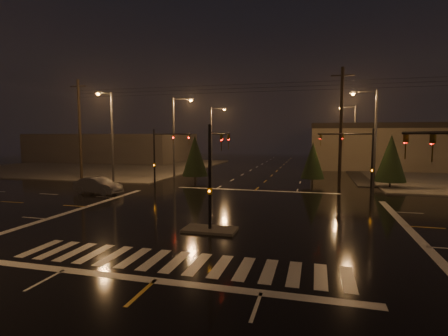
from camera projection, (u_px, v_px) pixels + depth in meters
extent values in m
plane|color=black|center=(227.00, 215.00, 23.62)|extent=(140.00, 140.00, 0.00)
cube|color=#4B4843|center=(102.00, 166.00, 60.14)|extent=(36.00, 36.00, 0.12)
cube|color=#4B4843|center=(210.00, 230.00, 19.76)|extent=(3.00, 1.60, 0.15)
cube|color=beige|center=(176.00, 262.00, 14.96)|extent=(15.00, 2.60, 0.01)
cube|color=beige|center=(155.00, 280.00, 13.03)|extent=(16.00, 0.50, 0.01)
cube|color=beige|center=(255.00, 190.00, 34.20)|extent=(16.00, 0.50, 0.01)
cube|color=#3E3837|center=(115.00, 147.00, 72.70)|extent=(30.00, 18.00, 5.60)
cylinder|color=black|center=(210.00, 178.00, 19.48)|extent=(0.18, 0.18, 6.00)
cylinder|color=black|center=(220.00, 134.00, 21.41)|extent=(0.12, 4.50, 0.12)
imported|color=#594707|center=(229.00, 134.00, 23.36)|extent=(0.16, 0.20, 1.00)
cube|color=#594707|center=(210.00, 191.00, 19.55)|extent=(0.25, 0.18, 0.35)
cylinder|color=black|center=(372.00, 162.00, 30.75)|extent=(0.18, 0.18, 6.00)
cylinder|color=black|center=(346.00, 134.00, 30.29)|extent=(4.74, 1.82, 0.12)
imported|color=#594707|center=(321.00, 135.00, 30.10)|extent=(0.24, 0.22, 1.00)
cube|color=#594707|center=(372.00, 170.00, 30.82)|extent=(0.25, 0.18, 0.35)
cylinder|color=black|center=(154.00, 158.00, 36.12)|extent=(0.18, 0.18, 6.00)
cylinder|color=black|center=(172.00, 134.00, 34.46)|extent=(4.74, 1.82, 0.12)
imported|color=#594707|center=(189.00, 135.00, 33.18)|extent=(0.24, 0.22, 1.00)
cube|color=#594707|center=(154.00, 165.00, 36.18)|extent=(0.25, 0.18, 0.35)
cylinder|color=black|center=(437.00, 133.00, 12.29)|extent=(1.48, 3.80, 0.12)
imported|color=#594707|center=(406.00, 134.00, 14.08)|extent=(0.22, 0.24, 1.00)
cylinder|color=#38383A|center=(174.00, 138.00, 43.40)|extent=(0.24, 0.24, 10.00)
cylinder|color=#38383A|center=(182.00, 99.00, 42.64)|extent=(2.40, 0.14, 0.14)
cube|color=#38383A|center=(191.00, 99.00, 42.36)|extent=(0.70, 0.30, 0.18)
sphere|color=orange|center=(191.00, 100.00, 42.37)|extent=(0.32, 0.32, 0.32)
cylinder|color=#38383A|center=(211.00, 137.00, 58.79)|extent=(0.24, 0.24, 10.00)
cylinder|color=#38383A|center=(218.00, 108.00, 58.03)|extent=(2.40, 0.14, 0.14)
cube|color=#38383A|center=(224.00, 109.00, 57.76)|extent=(0.70, 0.30, 0.18)
sphere|color=orange|center=(224.00, 109.00, 57.77)|extent=(0.32, 0.32, 0.32)
cylinder|color=#38383A|center=(375.00, 139.00, 35.60)|extent=(0.24, 0.24, 10.00)
cylinder|color=#38383A|center=(364.00, 92.00, 35.45)|extent=(2.40, 0.14, 0.14)
cube|color=#38383A|center=(353.00, 92.00, 35.74)|extent=(0.70, 0.30, 0.18)
sphere|color=orange|center=(353.00, 94.00, 35.75)|extent=(0.32, 0.32, 0.32)
cylinder|color=#38383A|center=(355.00, 138.00, 54.84)|extent=(0.24, 0.24, 10.00)
cylinder|color=#38383A|center=(348.00, 107.00, 54.70)|extent=(2.40, 0.14, 0.14)
cube|color=#38383A|center=(340.00, 107.00, 54.98)|extent=(0.70, 0.30, 0.18)
sphere|color=orange|center=(340.00, 108.00, 54.99)|extent=(0.32, 0.32, 0.32)
cylinder|color=#38383A|center=(112.00, 139.00, 38.29)|extent=(0.24, 0.24, 10.00)
cylinder|color=#38383A|center=(104.00, 93.00, 36.68)|extent=(0.14, 2.40, 0.14)
cube|color=#38383A|center=(98.00, 92.00, 35.63)|extent=(0.30, 0.70, 0.18)
sphere|color=orange|center=(98.00, 94.00, 35.64)|extent=(0.32, 0.32, 0.32)
cylinder|color=black|center=(80.00, 130.00, 42.14)|extent=(0.32, 0.32, 12.00)
cube|color=black|center=(78.00, 86.00, 41.64)|extent=(2.20, 0.12, 0.12)
cylinder|color=black|center=(341.00, 129.00, 34.47)|extent=(0.32, 0.32, 12.00)
cube|color=black|center=(343.00, 75.00, 33.98)|extent=(2.20, 0.12, 0.12)
cylinder|color=black|center=(390.00, 185.00, 35.55)|extent=(0.18, 0.18, 0.70)
cone|color=black|center=(391.00, 158.00, 35.29)|extent=(3.06, 3.06, 4.78)
cylinder|color=black|center=(195.00, 179.00, 40.55)|extent=(0.18, 0.18, 0.70)
cone|color=black|center=(195.00, 156.00, 40.30)|extent=(2.97, 2.97, 4.64)
cylinder|color=black|center=(312.00, 182.00, 38.07)|extent=(0.18, 0.18, 0.70)
cone|color=black|center=(313.00, 160.00, 37.85)|extent=(2.52, 2.52, 3.94)
imported|color=#56585D|center=(98.00, 186.00, 32.15)|extent=(4.88, 2.36, 1.54)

